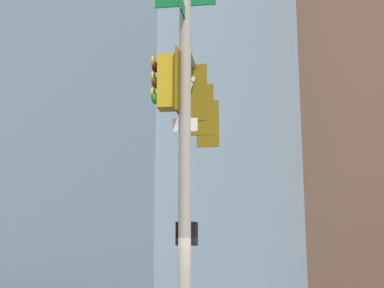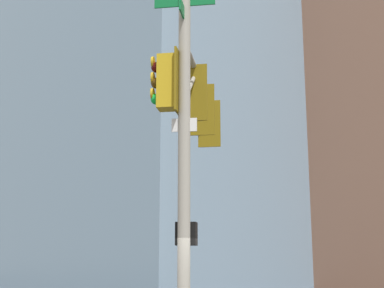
{
  "view_description": "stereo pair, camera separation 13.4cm",
  "coord_description": "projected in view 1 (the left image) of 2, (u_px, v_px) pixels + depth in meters",
  "views": [
    {
      "loc": [
        -6.52,
        7.12,
        2.1
      ],
      "look_at": [
        0.05,
        -0.96,
        4.31
      ],
      "focal_mm": 52.15,
      "sensor_mm": 36.0,
      "label": 1
    },
    {
      "loc": [
        -6.62,
        7.03,
        2.1
      ],
      "look_at": [
        0.05,
        -0.96,
        4.31
      ],
      "focal_mm": 52.15,
      "sensor_mm": 36.0,
      "label": 2
    }
  ],
  "objects": [
    {
      "name": "signal_pole_assembly",
      "position": [
        192.0,
        124.0,
        11.14
      ],
      "size": [
        2.94,
        4.45,
        7.09
      ],
      "rotation": [
        0.0,
        0.0,
        5.26
      ],
      "color": "#9E998C",
      "rests_on": "ground_plane"
    },
    {
      "name": "building_brick_nearside",
      "position": [
        119.0,
        35.0,
        56.1
      ],
      "size": [
        20.21,
        15.2,
        49.11
      ],
      "primitive_type": "cube",
      "color": "brown",
      "rests_on": "ground_plane"
    },
    {
      "name": "building_brick_farside",
      "position": [
        34.0,
        124.0,
        73.38
      ],
      "size": [
        22.07,
        14.54,
        39.82
      ],
      "primitive_type": "cube",
      "color": "brown",
      "rests_on": "ground_plane"
    },
    {
      "name": "building_brick_midblock",
      "position": [
        382.0,
        112.0,
        52.39
      ],
      "size": [
        22.9,
        14.5,
        31.86
      ],
      "primitive_type": "cube",
      "color": "#845B47",
      "rests_on": "ground_plane"
    }
  ]
}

